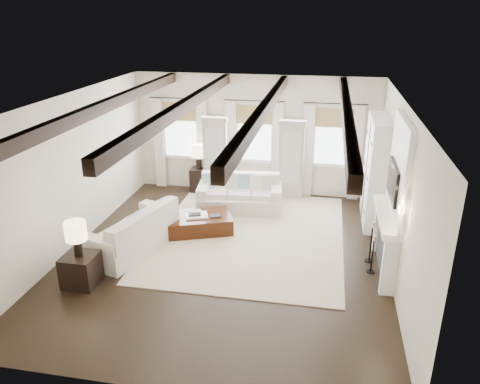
% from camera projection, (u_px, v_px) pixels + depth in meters
% --- Properties ---
extents(ground, '(7.50, 7.50, 0.00)m').
position_uv_depth(ground, '(226.00, 256.00, 9.67)').
color(ground, black).
rests_on(ground, ground).
extents(room_shell, '(6.54, 7.54, 3.22)m').
position_uv_depth(room_shell, '(269.00, 158.00, 9.67)').
color(room_shell, beige).
rests_on(room_shell, ground).
extents(area_rug, '(4.13, 5.03, 0.02)m').
position_uv_depth(area_rug, '(250.00, 234.00, 10.56)').
color(area_rug, beige).
rests_on(area_rug, ground).
extents(sofa_back, '(2.17, 1.17, 0.89)m').
position_uv_depth(sofa_back, '(240.00, 196.00, 11.79)').
color(sofa_back, silver).
rests_on(sofa_back, ground).
extents(sofa_left, '(1.55, 2.33, 0.92)m').
position_uv_depth(sofa_left, '(135.00, 234.00, 9.76)').
color(sofa_left, silver).
rests_on(sofa_left, ground).
extents(ottoman, '(1.70, 1.39, 0.39)m').
position_uv_depth(ottoman, '(199.00, 223.00, 10.68)').
color(ottoman, black).
rests_on(ottoman, ground).
extents(tray, '(0.60, 0.53, 0.04)m').
position_uv_depth(tray, '(196.00, 216.00, 10.56)').
color(tray, white).
rests_on(tray, ottoman).
extents(book_lower, '(0.31, 0.28, 0.04)m').
position_uv_depth(book_lower, '(195.00, 214.00, 10.54)').
color(book_lower, '#262628').
rests_on(book_lower, tray).
extents(book_upper, '(0.27, 0.24, 0.03)m').
position_uv_depth(book_upper, '(196.00, 211.00, 10.60)').
color(book_upper, beige).
rests_on(book_upper, book_lower).
extents(book_loose, '(0.29, 0.25, 0.03)m').
position_uv_depth(book_loose, '(215.00, 216.00, 10.56)').
color(book_loose, '#262628').
rests_on(book_loose, ottoman).
extents(side_table_front, '(0.59, 0.59, 0.59)m').
position_uv_depth(side_table_front, '(81.00, 270.00, 8.58)').
color(side_table_front, black).
rests_on(side_table_front, ground).
extents(lamp_front, '(0.39, 0.39, 0.67)m').
position_uv_depth(lamp_front, '(76.00, 233.00, 8.30)').
color(lamp_front, black).
rests_on(lamp_front, side_table_front).
extents(side_table_back, '(0.45, 0.45, 0.67)m').
position_uv_depth(side_table_back, '(199.00, 180.00, 12.96)').
color(side_table_back, black).
rests_on(side_table_back, ground).
extents(lamp_back, '(0.40, 0.40, 0.69)m').
position_uv_depth(lamp_back, '(198.00, 152.00, 12.67)').
color(lamp_back, black).
rests_on(lamp_back, side_table_back).
extents(candlestick_near, '(0.16, 0.16, 0.78)m').
position_uv_depth(candlestick_near, '(372.00, 257.00, 8.95)').
color(candlestick_near, black).
rests_on(candlestick_near, ground).
extents(candlestick_far, '(0.17, 0.17, 0.86)m').
position_uv_depth(candlestick_far, '(371.00, 245.00, 9.33)').
color(candlestick_far, black).
rests_on(candlestick_far, ground).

